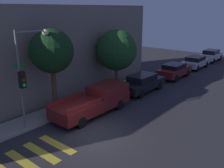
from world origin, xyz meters
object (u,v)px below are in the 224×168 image
at_px(traffic_light_pole, 27,68).
at_px(sedan_tail_of_row, 211,55).
at_px(sedan_far_end, 195,62).
at_px(tree_midblock, 116,50).
at_px(tree_near_corner, 52,52).
at_px(pickup_truck, 95,100).
at_px(sedan_near_corner, 143,83).
at_px(sedan_middle, 174,70).

height_order(traffic_light_pole, sedan_tail_of_row, traffic_light_pole).
distance_m(sedan_far_end, tree_midblock, 12.74).
height_order(sedan_tail_of_row, tree_near_corner, tree_near_corner).
height_order(pickup_truck, sedan_tail_of_row, pickup_truck).
bearing_deg(traffic_light_pole, tree_midblock, 4.02).
height_order(pickup_truck, sedan_near_corner, pickup_truck).
height_order(pickup_truck, sedan_far_end, pickup_truck).
bearing_deg(sedan_far_end, tree_midblock, 171.36).
bearing_deg(sedan_near_corner, traffic_light_pole, 172.50).
distance_m(traffic_light_pole, sedan_far_end, 21.05).
height_order(sedan_tail_of_row, tree_midblock, tree_midblock).
bearing_deg(sedan_far_end, traffic_light_pole, 176.50).
bearing_deg(tree_midblock, traffic_light_pole, -175.98).
relative_size(traffic_light_pole, tree_near_corner, 1.02).
xyz_separation_m(sedan_near_corner, sedan_tail_of_row, (16.46, 0.00, 0.01)).
xyz_separation_m(sedan_middle, sedan_far_end, (5.40, 0.00, -0.02)).
xyz_separation_m(sedan_far_end, sedan_tail_of_row, (5.29, 0.00, 0.05)).
distance_m(pickup_truck, sedan_tail_of_row, 22.13).
bearing_deg(sedan_tail_of_row, tree_near_corner, 175.54).
relative_size(sedan_middle, tree_near_corner, 0.78).
relative_size(pickup_truck, sedan_far_end, 1.31).
xyz_separation_m(pickup_truck, tree_near_corner, (-1.85, 1.87, 3.28)).
relative_size(pickup_truck, sedan_near_corner, 1.24).
bearing_deg(sedan_tail_of_row, pickup_truck, -180.00).
height_order(sedan_near_corner, sedan_middle, sedan_near_corner).
relative_size(traffic_light_pole, sedan_middle, 1.31).
bearing_deg(sedan_near_corner, pickup_truck, -180.00).
bearing_deg(tree_midblock, sedan_tail_of_row, -6.06).
bearing_deg(sedan_near_corner, tree_midblock, 121.55).
distance_m(sedan_middle, sedan_far_end, 5.41).
relative_size(tree_near_corner, tree_midblock, 1.08).
distance_m(traffic_light_pole, sedan_middle, 15.72).
bearing_deg(sedan_far_end, pickup_truck, -180.00).
height_order(traffic_light_pole, pickup_truck, traffic_light_pole).
height_order(sedan_near_corner, sedan_far_end, sedan_near_corner).
distance_m(sedan_tail_of_row, tree_near_corner, 24.28).
bearing_deg(sedan_middle, sedan_far_end, 0.00).
relative_size(pickup_truck, tree_midblock, 1.12).
bearing_deg(tree_midblock, sedan_middle, -15.16).
height_order(sedan_middle, tree_near_corner, tree_near_corner).
distance_m(sedan_middle, tree_midblock, 7.64).
xyz_separation_m(sedan_near_corner, sedan_far_end, (11.16, 0.00, -0.04)).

